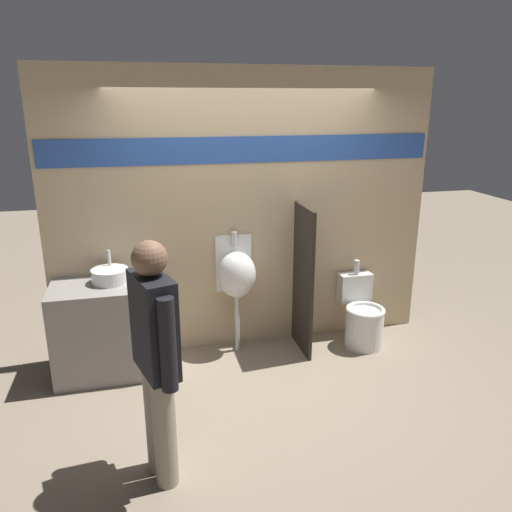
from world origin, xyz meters
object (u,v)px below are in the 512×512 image
sink_basin (110,276)px  urinal_near_counter (236,274)px  toilet (362,318)px  cell_phone (138,286)px  person_in_vest (156,355)px

sink_basin → urinal_near_counter: bearing=3.9°
sink_basin → toilet: bearing=-1.9°
sink_basin → toilet: (2.42, -0.08, -0.63)m
sink_basin → cell_phone: 0.30m
toilet → person_in_vest: size_ratio=0.51×
person_in_vest → urinal_near_counter: bearing=-43.6°
sink_basin → toilet: sink_basin is taller
sink_basin → urinal_near_counter: 1.16m
urinal_near_counter → person_in_vest: person_in_vest is taller
cell_phone → toilet: size_ratio=0.17×
cell_phone → urinal_near_counter: urinal_near_counter is taller
cell_phone → person_in_vest: person_in_vest is taller
person_in_vest → cell_phone: bearing=-12.4°
urinal_near_counter → toilet: urinal_near_counter is taller
sink_basin → urinal_near_counter: (1.16, 0.08, -0.11)m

